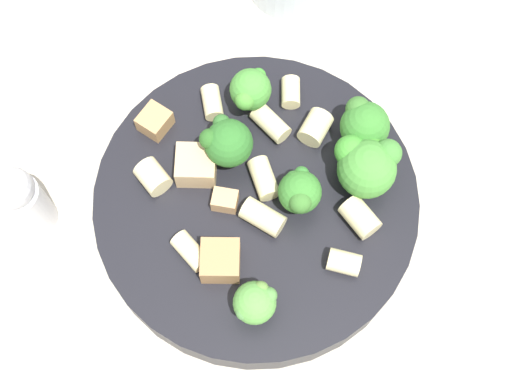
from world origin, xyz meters
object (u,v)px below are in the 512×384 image
(chicken_chunk_3, at_px, (225,200))
(pepper_shaker, at_px, (22,200))
(broccoli_floret_0, at_px, (364,126))
(rigatoni_6, at_px, (271,123))
(broccoli_floret_1, at_px, (366,166))
(rigatoni_9, at_px, (263,217))
(broccoli_floret_2, at_px, (250,90))
(rigatoni_7, at_px, (153,177))
(rigatoni_3, at_px, (315,128))
(broccoli_floret_5, at_px, (255,303))
(chicken_chunk_2, at_px, (194,169))
(pasta_bowl, at_px, (256,204))
(rigatoni_0, at_px, (190,251))
(rigatoni_1, at_px, (291,92))
(rigatoni_2, at_px, (344,262))
(broccoli_floret_3, at_px, (300,192))
(rigatoni_5, at_px, (212,103))
(rigatoni_8, at_px, (264,179))
(chicken_chunk_0, at_px, (155,121))
(chicken_chunk_1, at_px, (227,264))
(broccoli_floret_4, at_px, (228,142))

(chicken_chunk_3, xyz_separation_m, pepper_shaker, (0.12, 0.06, -0.00))
(broccoli_floret_0, distance_m, rigatoni_6, 0.07)
(broccoli_floret_1, bearing_deg, rigatoni_9, 49.47)
(broccoli_floret_2, distance_m, rigatoni_7, 0.09)
(broccoli_floret_1, height_order, rigatoni_3, broccoli_floret_1)
(broccoli_floret_5, relative_size, chicken_chunk_2, 1.23)
(pasta_bowl, bearing_deg, rigatoni_0, 68.83)
(rigatoni_0, xyz_separation_m, chicken_chunk_3, (-0.00, -0.04, -0.00))
(broccoli_floret_5, relative_size, rigatoni_3, 1.48)
(rigatoni_1, relative_size, rigatoni_2, 1.01)
(chicken_chunk_2, bearing_deg, broccoli_floret_3, -171.59)
(chicken_chunk_3, bearing_deg, rigatoni_0, 83.99)
(broccoli_floret_3, bearing_deg, rigatoni_3, -77.93)
(broccoli_floret_1, xyz_separation_m, rigatoni_5, (0.12, -0.01, -0.02))
(rigatoni_6, bearing_deg, rigatoni_0, 85.97)
(rigatoni_9, bearing_deg, rigatoni_6, -68.98)
(pasta_bowl, xyz_separation_m, rigatoni_0, (0.02, 0.05, 0.02))
(rigatoni_6, bearing_deg, rigatoni_2, 140.62)
(rigatoni_6, xyz_separation_m, rigatoni_8, (-0.01, 0.04, 0.00))
(rigatoni_1, height_order, chicken_chunk_0, chicken_chunk_0)
(rigatoni_5, bearing_deg, rigatoni_1, -145.86)
(rigatoni_3, bearing_deg, broccoli_floret_3, 102.07)
(broccoli_floret_5, bearing_deg, rigatoni_9, -69.26)
(pasta_bowl, distance_m, broccoli_floret_0, 0.09)
(rigatoni_3, relative_size, chicken_chunk_0, 1.08)
(rigatoni_9, bearing_deg, pasta_bowl, -49.45)
(broccoli_floret_0, xyz_separation_m, pepper_shaker, (0.19, 0.14, -0.02))
(broccoli_floret_5, relative_size, rigatoni_8, 1.18)
(chicken_chunk_2, bearing_deg, broccoli_floret_2, -100.14)
(broccoli_floret_3, height_order, rigatoni_9, broccoli_floret_3)
(chicken_chunk_2, height_order, pepper_shaker, pepper_shaker)
(pasta_bowl, xyz_separation_m, rigatoni_1, (0.01, -0.08, 0.02))
(broccoli_floret_1, height_order, chicken_chunk_0, broccoli_floret_1)
(broccoli_floret_3, xyz_separation_m, rigatoni_5, (0.09, -0.04, -0.02))
(broccoli_floret_5, xyz_separation_m, rigatoni_6, (0.05, -0.12, -0.01))
(chicken_chunk_2, bearing_deg, rigatoni_8, -162.12)
(rigatoni_6, distance_m, chicken_chunk_0, 0.08)
(chicken_chunk_1, bearing_deg, broccoli_floret_4, -64.21)
(rigatoni_1, height_order, chicken_chunk_1, chicken_chunk_1)
(broccoli_floret_1, distance_m, rigatoni_6, 0.08)
(broccoli_floret_1, relative_size, chicken_chunk_3, 2.67)
(broccoli_floret_0, xyz_separation_m, rigatoni_1, (0.06, -0.01, -0.02))
(pepper_shaker, bearing_deg, chicken_chunk_2, -143.73)
(pasta_bowl, relative_size, chicken_chunk_2, 8.34)
(broccoli_floret_0, bearing_deg, rigatoni_0, 61.19)
(chicken_chunk_1, height_order, chicken_chunk_3, chicken_chunk_1)
(rigatoni_0, relative_size, rigatoni_6, 0.93)
(chicken_chunk_3, bearing_deg, pepper_shaker, 25.63)
(broccoli_floret_1, bearing_deg, broccoli_floret_5, 76.51)
(broccoli_floret_0, height_order, chicken_chunk_0, broccoli_floret_0)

